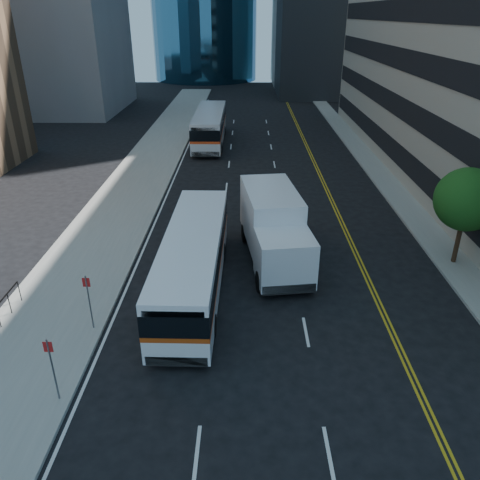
{
  "coord_description": "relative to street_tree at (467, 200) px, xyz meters",
  "views": [
    {
      "loc": [
        -2.08,
        -13.93,
        12.02
      ],
      "look_at": [
        -2.29,
        5.01,
        2.8
      ],
      "focal_mm": 35.0,
      "sensor_mm": 36.0,
      "label": 1
    }
  ],
  "objects": [
    {
      "name": "sidewalk_west",
      "position": [
        -19.5,
        17.0,
        -3.57
      ],
      "size": [
        5.0,
        90.0,
        0.15
      ],
      "primitive_type": "cube",
      "color": "gray",
      "rests_on": "ground"
    },
    {
      "name": "street_tree",
      "position": [
        0.0,
        0.0,
        0.0
      ],
      "size": [
        3.2,
        3.2,
        5.1
      ],
      "color": "#332114",
      "rests_on": "sidewalk_east"
    },
    {
      "name": "ground",
      "position": [
        -9.0,
        -8.0,
        -3.64
      ],
      "size": [
        160.0,
        160.0,
        0.0
      ],
      "primitive_type": "plane",
      "color": "black",
      "rests_on": "ground"
    },
    {
      "name": "bus_front",
      "position": [
        -13.47,
        -2.78,
        -2.01
      ],
      "size": [
        2.71,
        11.61,
        2.98
      ],
      "rotation": [
        0.0,
        0.0,
        -0.02
      ],
      "color": "white",
      "rests_on": "ground"
    },
    {
      "name": "sidewalk_east",
      "position": [
        -0.0,
        17.0,
        -3.57
      ],
      "size": [
        2.0,
        90.0,
        0.15
      ],
      "primitive_type": "cube",
      "color": "gray",
      "rests_on": "ground"
    },
    {
      "name": "box_truck",
      "position": [
        -9.56,
        0.26,
        -1.71
      ],
      "size": [
        3.63,
        7.93,
        3.66
      ],
      "rotation": [
        0.0,
        0.0,
        0.13
      ],
      "color": "white",
      "rests_on": "ground"
    },
    {
      "name": "bus_rear",
      "position": [
        -14.66,
        25.4,
        -1.88
      ],
      "size": [
        2.78,
        12.5,
        3.22
      ],
      "rotation": [
        0.0,
        0.0,
        -0.0
      ],
      "color": "silver",
      "rests_on": "ground"
    }
  ]
}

